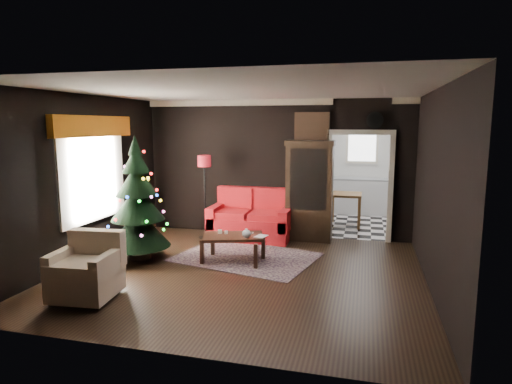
% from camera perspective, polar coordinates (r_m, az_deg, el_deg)
% --- Properties ---
extents(floor, '(5.50, 5.50, 0.00)m').
position_cam_1_polar(floor, '(6.91, -1.87, -10.60)').
color(floor, black).
rests_on(floor, ground).
extents(ceiling, '(5.50, 5.50, 0.00)m').
position_cam_1_polar(ceiling, '(6.53, -2.00, 13.24)').
color(ceiling, white).
rests_on(ceiling, ground).
extents(wall_back, '(5.50, 0.00, 5.50)m').
position_cam_1_polar(wall_back, '(8.99, 2.52, 3.10)').
color(wall_back, black).
rests_on(wall_back, ground).
extents(wall_front, '(5.50, 0.00, 5.50)m').
position_cam_1_polar(wall_front, '(4.27, -11.36, -3.50)').
color(wall_front, black).
rests_on(wall_front, ground).
extents(wall_left, '(0.00, 5.50, 5.50)m').
position_cam_1_polar(wall_left, '(7.80, -21.74, 1.60)').
color(wall_left, black).
rests_on(wall_left, ground).
extents(wall_right, '(0.00, 5.50, 5.50)m').
position_cam_1_polar(wall_right, '(6.39, 22.50, 0.07)').
color(wall_right, black).
rests_on(wall_right, ground).
extents(doorway, '(1.10, 0.10, 2.10)m').
position_cam_1_polar(doorway, '(8.84, 13.35, 0.49)').
color(doorway, beige).
rests_on(doorway, ground).
extents(left_window, '(0.05, 1.60, 1.40)m').
position_cam_1_polar(left_window, '(7.93, -20.68, 2.13)').
color(left_window, white).
rests_on(left_window, wall_left).
extents(valance, '(0.12, 2.10, 0.35)m').
position_cam_1_polar(valance, '(7.84, -20.53, 8.08)').
color(valance, '#A1530F').
rests_on(valance, wall_left).
extents(kitchen_floor, '(3.00, 3.00, 0.00)m').
position_cam_1_polar(kitchen_floor, '(10.51, 13.30, -4.02)').
color(kitchen_floor, white).
rests_on(kitchen_floor, ground).
extents(kitchen_window, '(0.70, 0.06, 0.70)m').
position_cam_1_polar(kitchen_window, '(11.72, 13.74, 5.67)').
color(kitchen_window, white).
rests_on(kitchen_window, ground).
extents(rug, '(2.62, 2.16, 0.01)m').
position_cam_1_polar(rug, '(7.68, -1.30, -8.53)').
color(rug, '#533C4B').
rests_on(rug, ground).
extents(loveseat, '(1.70, 0.90, 1.00)m').
position_cam_1_polar(loveseat, '(8.78, -0.68, -2.97)').
color(loveseat, '#930505').
rests_on(loveseat, ground).
extents(curio_cabinet, '(0.90, 0.45, 1.90)m').
position_cam_1_polar(curio_cabinet, '(8.70, 7.03, -0.14)').
color(curio_cabinet, black).
rests_on(curio_cabinet, ground).
extents(floor_lamp, '(0.38, 0.38, 1.72)m').
position_cam_1_polar(floor_lamp, '(8.89, -6.72, -0.73)').
color(floor_lamp, black).
rests_on(floor_lamp, ground).
extents(christmas_tree, '(1.12, 1.12, 2.03)m').
position_cam_1_polar(christmas_tree, '(7.54, -15.31, -1.01)').
color(christmas_tree, black).
rests_on(christmas_tree, ground).
extents(armchair, '(0.88, 0.88, 0.82)m').
position_cam_1_polar(armchair, '(6.23, -21.51, -8.97)').
color(armchair, tan).
rests_on(armchair, ground).
extents(coffee_table, '(1.14, 0.88, 0.45)m').
position_cam_1_polar(coffee_table, '(7.39, -3.00, -7.37)').
color(coffee_table, black).
rests_on(coffee_table, rug).
extents(teapot, '(0.18, 0.18, 0.16)m').
position_cam_1_polar(teapot, '(7.11, -1.27, -5.47)').
color(teapot, white).
rests_on(teapot, coffee_table).
extents(cup_a, '(0.07, 0.07, 0.05)m').
position_cam_1_polar(cup_a, '(7.42, -3.94, -5.30)').
color(cup_a, white).
rests_on(cup_a, coffee_table).
extents(cup_b, '(0.09, 0.09, 0.06)m').
position_cam_1_polar(cup_b, '(7.45, -4.76, -5.20)').
color(cup_b, white).
rests_on(cup_b, coffee_table).
extents(book, '(0.17, 0.06, 0.23)m').
position_cam_1_polar(book, '(7.22, 0.08, -4.96)').
color(book, gray).
rests_on(book, coffee_table).
extents(wall_clock, '(0.32, 0.32, 0.06)m').
position_cam_1_polar(wall_clock, '(8.70, 15.33, 9.07)').
color(wall_clock, silver).
rests_on(wall_clock, wall_back).
extents(painting, '(0.62, 0.05, 0.52)m').
position_cam_1_polar(painting, '(8.77, 7.35, 8.46)').
color(painting, tan).
rests_on(painting, wall_back).
extents(kitchen_counter, '(1.80, 0.60, 0.90)m').
position_cam_1_polar(kitchen_counter, '(11.60, 13.50, -0.56)').
color(kitchen_counter, silver).
rests_on(kitchen_counter, ground).
extents(kitchen_table, '(0.70, 0.70, 0.75)m').
position_cam_1_polar(kitchen_table, '(10.15, 11.65, -2.26)').
color(kitchen_table, brown).
rests_on(kitchen_table, ground).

